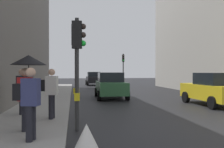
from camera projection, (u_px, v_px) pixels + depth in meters
sidewalk_kerb at (44, 105)px, 13.01m from camera, size 2.64×40.00×0.16m
traffic_light_near_left at (78, 53)px, 7.79m from camera, size 0.44×0.27×3.48m
traffic_light_near_right at (77, 51)px, 10.07m from camera, size 0.44×0.36×3.83m
traffic_light_far_median at (123, 64)px, 29.63m from camera, size 0.25×0.43×3.90m
car_dark_suv at (94, 79)px, 33.77m from camera, size 2.06×4.22×1.76m
car_green_estate at (111, 85)px, 17.32m from camera, size 2.10×4.24×1.76m
car_yellow_taxi at (214, 89)px, 13.63m from camera, size 2.15×4.27×1.76m
pedestrian_with_umbrella at (27, 71)px, 7.14m from camera, size 1.00×1.00×2.14m
pedestrian_with_grey_backpack at (29, 99)px, 6.10m from camera, size 0.65×0.42×1.77m
pedestrian_with_black_backpack at (50, 90)px, 8.95m from camera, size 0.65×0.40×1.77m
pedestrian_in_dark_coat at (22, 89)px, 9.87m from camera, size 0.40×0.36×1.77m
warning_sign_triangle at (86, 138)px, 5.75m from camera, size 0.64×0.64×0.65m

